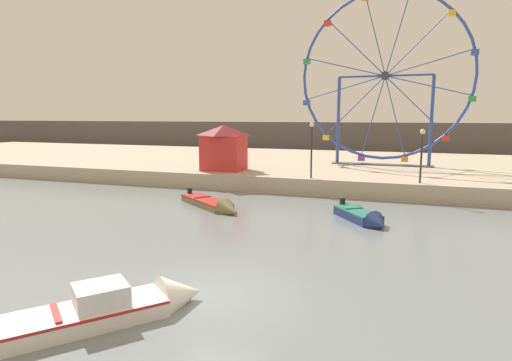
% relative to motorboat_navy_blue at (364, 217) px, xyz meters
% --- Properties ---
extents(ground_plane, '(240.00, 240.00, 0.00)m').
position_rel_motorboat_navy_blue_xyz_m(ground_plane, '(-3.37, -10.67, -0.27)').
color(ground_plane, slate).
extents(quay_promenade, '(110.00, 24.63, 1.14)m').
position_rel_motorboat_navy_blue_xyz_m(quay_promenade, '(-3.37, 18.44, 0.30)').
color(quay_promenade, '#B7A88E').
rests_on(quay_promenade, ground_plane).
extents(distant_town_skyline, '(140.00, 3.00, 4.40)m').
position_rel_motorboat_navy_blue_xyz_m(distant_town_skyline, '(-3.37, 40.21, 1.93)').
color(distant_town_skyline, '#564C47').
rests_on(distant_town_skyline, ground_plane).
extents(motorboat_navy_blue, '(3.26, 3.90, 1.13)m').
position_rel_motorboat_navy_blue_xyz_m(motorboat_navy_blue, '(0.00, 0.00, 0.00)').
color(motorboat_navy_blue, navy).
rests_on(motorboat_navy_blue, ground_plane).
extents(motorboat_olive_wood, '(5.25, 4.36, 1.19)m').
position_rel_motorboat_navy_blue_xyz_m(motorboat_olive_wood, '(-8.46, 0.43, -0.05)').
color(motorboat_olive_wood, olive).
rests_on(motorboat_olive_wood, ground_plane).
extents(motorboat_white_red_stripe, '(4.55, 5.14, 1.45)m').
position_rel_motorboat_navy_blue_xyz_m(motorboat_white_red_stripe, '(-5.15, -12.78, 0.05)').
color(motorboat_white_red_stripe, silver).
rests_on(motorboat_white_red_stripe, ground_plane).
extents(ferris_wheel_blue_frame, '(14.01, 1.20, 14.49)m').
position_rel_motorboat_navy_blue_xyz_m(ferris_wheel_blue_frame, '(-0.16, 16.45, 8.15)').
color(ferris_wheel_blue_frame, '#334CA8').
rests_on(ferris_wheel_blue_frame, quay_promenade).
extents(carnival_booth_red_striped, '(3.41, 2.93, 3.49)m').
position_rel_motorboat_navy_blue_xyz_m(carnival_booth_red_striped, '(-11.54, 8.78, 2.68)').
color(carnival_booth_red_striped, red).
rests_on(carnival_booth_red_striped, quay_promenade).
extents(promenade_lamp_near, '(0.32, 0.32, 3.76)m').
position_rel_motorboat_navy_blue_xyz_m(promenade_lamp_near, '(-4.20, 6.75, 3.34)').
color(promenade_lamp_near, '#2D2D33').
rests_on(promenade_lamp_near, quay_promenade).
extents(promenade_lamp_far, '(0.32, 0.32, 3.39)m').
position_rel_motorboat_navy_blue_xyz_m(promenade_lamp_far, '(2.74, 6.91, 3.13)').
color(promenade_lamp_far, '#2D2D33').
rests_on(promenade_lamp_far, quay_promenade).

